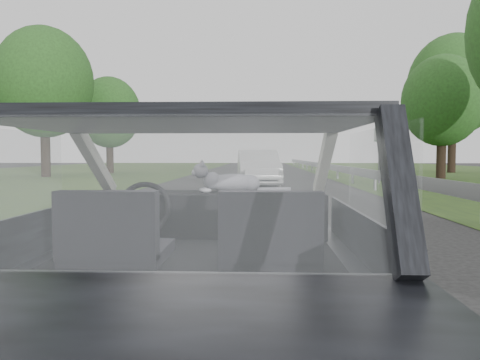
# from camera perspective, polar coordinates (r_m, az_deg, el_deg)

# --- Properties ---
(subject_car) EXTENTS (1.80, 4.00, 1.45)m
(subject_car) POSITION_cam_1_polar(r_m,az_deg,el_deg) (2.71, -5.02, -8.39)
(subject_car) COLOR black
(subject_car) RESTS_ON ground
(dashboard) EXTENTS (1.58, 0.45, 0.30)m
(dashboard) POSITION_cam_1_polar(r_m,az_deg,el_deg) (3.31, -3.63, -4.12)
(dashboard) COLOR black
(dashboard) RESTS_ON subject_car
(driver_seat) EXTENTS (0.50, 0.72, 0.42)m
(driver_seat) POSITION_cam_1_polar(r_m,az_deg,el_deg) (2.49, -15.12, -5.90)
(driver_seat) COLOR black
(driver_seat) RESTS_ON subject_car
(passenger_seat) EXTENTS (0.50, 0.72, 0.42)m
(passenger_seat) POSITION_cam_1_polar(r_m,az_deg,el_deg) (2.38, 3.69, -6.23)
(passenger_seat) COLOR black
(passenger_seat) RESTS_ON subject_car
(steering_wheel) EXTENTS (0.36, 0.36, 0.04)m
(steering_wheel) POSITION_cam_1_polar(r_m,az_deg,el_deg) (3.08, -11.65, -3.40)
(steering_wheel) COLOR black
(steering_wheel) RESTS_ON dashboard
(cat) EXTENTS (0.53, 0.28, 0.23)m
(cat) POSITION_cam_1_polar(r_m,az_deg,el_deg) (3.32, -0.87, -0.20)
(cat) COLOR gray
(cat) RESTS_ON dashboard
(guardrail) EXTENTS (0.05, 90.00, 0.32)m
(guardrail) POSITION_cam_1_polar(r_m,az_deg,el_deg) (13.26, 19.77, -0.05)
(guardrail) COLOR gray
(guardrail) RESTS_ON ground
(other_car) EXTENTS (2.08, 4.56, 1.46)m
(other_car) POSITION_cam_1_polar(r_m,az_deg,el_deg) (18.78, 2.19, 1.45)
(other_car) COLOR silver
(other_car) RESTS_ON ground
(highway_sign) EXTENTS (0.32, 0.98, 2.45)m
(highway_sign) POSITION_cam_1_polar(r_m,az_deg,el_deg) (21.57, 16.63, 2.85)
(highway_sign) COLOR #125725
(highway_sign) RESTS_ON ground
(tree_2) EXTENTS (5.01, 5.01, 6.33)m
(tree_2) POSITION_cam_1_polar(r_m,az_deg,el_deg) (27.05, 23.41, 6.87)
(tree_2) COLOR #223F1B
(tree_2) RESTS_ON ground
(tree_3) EXTENTS (7.31, 7.31, 9.44)m
(tree_3) POSITION_cam_1_polar(r_m,az_deg,el_deg) (36.44, 24.52, 8.25)
(tree_3) COLOR #223F1B
(tree_3) RESTS_ON ground
(tree_5) EXTENTS (5.93, 5.93, 8.27)m
(tree_5) POSITION_cam_1_polar(r_m,az_deg,el_deg) (29.09, -22.73, 8.52)
(tree_5) COLOR #223F1B
(tree_5) RESTS_ON ground
(tree_6) EXTENTS (5.28, 5.28, 6.41)m
(tree_6) POSITION_cam_1_polar(r_m,az_deg,el_deg) (33.47, -15.62, 6.30)
(tree_6) COLOR #223F1B
(tree_6) RESTS_ON ground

